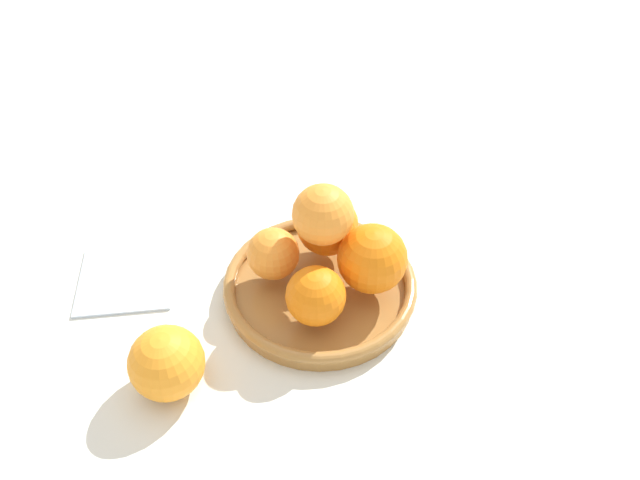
{
  "coord_description": "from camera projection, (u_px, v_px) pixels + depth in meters",
  "views": [
    {
      "loc": [
        -0.43,
        0.29,
        0.59
      ],
      "look_at": [
        0.0,
        0.0,
        0.09
      ],
      "focal_mm": 35.0,
      "sensor_mm": 36.0,
      "label": 1
    }
  ],
  "objects": [
    {
      "name": "orange_pile",
      "position": [
        331.0,
        248.0,
        0.74
      ],
      "size": [
        0.16,
        0.16,
        0.13
      ],
      "color": "orange",
      "rests_on": "fruit_bowl"
    },
    {
      "name": "napkin_folded",
      "position": [
        126.0,
        277.0,
        0.8
      ],
      "size": [
        0.16,
        0.16,
        0.01
      ],
      "primitive_type": "cube",
      "rotation": [
        0.0,
        0.0,
        -0.47
      ],
      "color": "silver",
      "rests_on": "ground_plane"
    },
    {
      "name": "stray_orange",
      "position": [
        167.0,
        363.0,
        0.66
      ],
      "size": [
        0.08,
        0.08,
        0.08
      ],
      "primitive_type": "sphere",
      "color": "orange",
      "rests_on": "ground_plane"
    },
    {
      "name": "fruit_bowl",
      "position": [
        320.0,
        286.0,
        0.77
      ],
      "size": [
        0.24,
        0.24,
        0.03
      ],
      "color": "#A57238",
      "rests_on": "ground_plane"
    },
    {
      "name": "ground_plane",
      "position": [
        320.0,
        294.0,
        0.78
      ],
      "size": [
        4.0,
        4.0,
        0.0
      ],
      "primitive_type": "plane",
      "color": "silver"
    }
  ]
}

